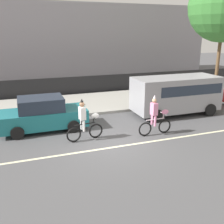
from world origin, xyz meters
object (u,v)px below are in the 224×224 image
Objects in this scene: parked_van_grey at (177,92)px; parked_car_teal at (43,115)px; parade_cyclist_zebra at (85,122)px; parade_cyclist_pink at (156,117)px.

parked_van_grey reaches higher than parked_car_teal.
parade_cyclist_zebra is 2.51m from parked_car_teal.
parade_cyclist_pink is at bearing -8.35° from parade_cyclist_zebra.
parade_cyclist_zebra reaches higher than parked_car_teal.
parked_car_teal is at bearing 153.65° from parade_cyclist_pink.
parade_cyclist_zebra is 0.47× the size of parked_car_teal.
parked_van_grey is (2.72, 2.49, 0.44)m from parade_cyclist_pink.
parade_cyclist_zebra is at bearing 171.65° from parade_cyclist_pink.
parade_cyclist_pink is 0.47× the size of parked_car_teal.
parade_cyclist_zebra is at bearing -161.33° from parked_van_grey.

